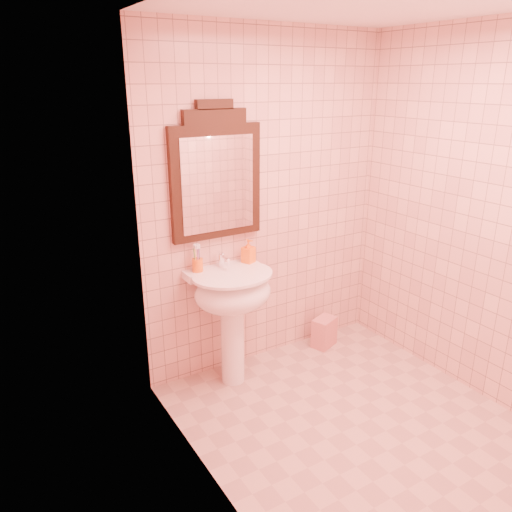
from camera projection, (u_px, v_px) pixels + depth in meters
floor at (357, 426)px, 3.25m from camera, size 2.20×2.20×0.00m
back_wall at (267, 204)px, 3.72m from camera, size 2.00×0.02×2.50m
pedestal_sink at (232, 300)px, 3.52m from camera, size 0.58×0.58×0.86m
faucet at (223, 260)px, 3.54m from camera, size 0.04×0.16×0.11m
mirror at (216, 176)px, 3.40m from camera, size 0.67×0.06×0.94m
toothbrush_cup at (198, 265)px, 3.47m from camera, size 0.08×0.08×0.17m
soap_dispenser at (248, 251)px, 3.63m from camera, size 0.11×0.11×0.18m
towel at (324, 332)px, 4.19m from camera, size 0.24×0.20×0.25m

